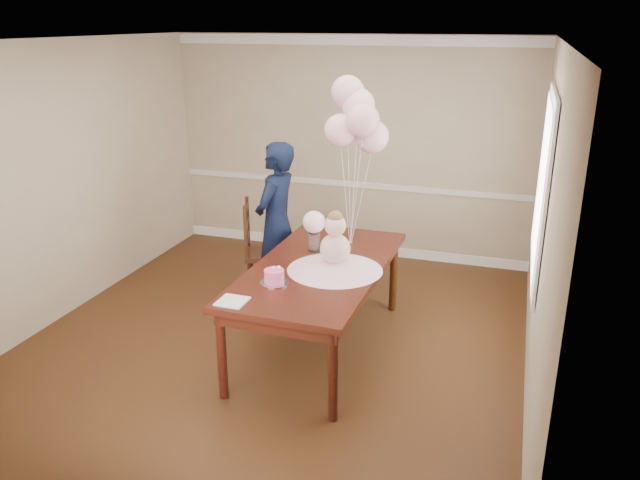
# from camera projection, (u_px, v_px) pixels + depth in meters

# --- Properties ---
(floor) EXTENTS (4.50, 5.00, 0.00)m
(floor) POSITION_uv_depth(u_px,v_px,m) (277.00, 339.00, 5.91)
(floor) COLOR #321A0C
(floor) RESTS_ON ground
(ceiling) EXTENTS (4.50, 5.00, 0.02)m
(ceiling) POSITION_uv_depth(u_px,v_px,m) (269.00, 40.00, 5.00)
(ceiling) COLOR white
(ceiling) RESTS_ON wall_back
(wall_back) EXTENTS (4.50, 0.02, 2.70)m
(wall_back) POSITION_uv_depth(u_px,v_px,m) (349.00, 148.00, 7.70)
(wall_back) COLOR tan
(wall_back) RESTS_ON floor
(wall_front) EXTENTS (4.50, 0.02, 2.70)m
(wall_front) POSITION_uv_depth(u_px,v_px,m) (91.00, 329.00, 3.22)
(wall_front) COLOR tan
(wall_front) RESTS_ON floor
(wall_left) EXTENTS (0.02, 5.00, 2.70)m
(wall_left) POSITION_uv_depth(u_px,v_px,m) (60.00, 182.00, 6.11)
(wall_left) COLOR tan
(wall_left) RESTS_ON floor
(wall_right) EXTENTS (0.02, 5.00, 2.70)m
(wall_right) POSITION_uv_depth(u_px,v_px,m) (544.00, 227.00, 4.80)
(wall_right) COLOR tan
(wall_right) RESTS_ON floor
(chair_rail_trim) EXTENTS (4.50, 0.02, 0.07)m
(chair_rail_trim) POSITION_uv_depth(u_px,v_px,m) (349.00, 184.00, 7.84)
(chair_rail_trim) COLOR silver
(chair_rail_trim) RESTS_ON wall_back
(crown_molding) EXTENTS (4.50, 0.02, 0.12)m
(crown_molding) POSITION_uv_depth(u_px,v_px,m) (351.00, 40.00, 7.26)
(crown_molding) COLOR white
(crown_molding) RESTS_ON wall_back
(baseboard_trim) EXTENTS (4.50, 0.02, 0.12)m
(baseboard_trim) POSITION_uv_depth(u_px,v_px,m) (348.00, 247.00, 8.12)
(baseboard_trim) COLOR white
(baseboard_trim) RESTS_ON floor
(window_frame) EXTENTS (0.02, 1.66, 1.56)m
(window_frame) POSITION_uv_depth(u_px,v_px,m) (543.00, 186.00, 5.19)
(window_frame) COLOR white
(window_frame) RESTS_ON wall_right
(window_blinds) EXTENTS (0.01, 1.50, 1.40)m
(window_blinds) POSITION_uv_depth(u_px,v_px,m) (541.00, 186.00, 5.19)
(window_blinds) COLOR white
(window_blinds) RESTS_ON wall_right
(dining_table_top) EXTENTS (1.13, 2.20, 0.05)m
(dining_table_top) POSITION_uv_depth(u_px,v_px,m) (319.00, 268.00, 5.49)
(dining_table_top) COLOR black
(dining_table_top) RESTS_ON table_leg_fl
(table_apron) EXTENTS (1.02, 2.09, 0.11)m
(table_apron) POSITION_uv_depth(u_px,v_px,m) (319.00, 277.00, 5.51)
(table_apron) COLOR black
(table_apron) RESTS_ON table_leg_fl
(table_leg_fl) EXTENTS (0.08, 0.08, 0.76)m
(table_leg_fl) POSITION_uv_depth(u_px,v_px,m) (222.00, 355.00, 4.87)
(table_leg_fl) COLOR black
(table_leg_fl) RESTS_ON floor
(table_leg_fr) EXTENTS (0.08, 0.08, 0.76)m
(table_leg_fr) POSITION_uv_depth(u_px,v_px,m) (333.00, 376.00, 4.59)
(table_leg_fr) COLOR black
(table_leg_fr) RESTS_ON floor
(table_leg_bl) EXTENTS (0.08, 0.08, 0.76)m
(table_leg_bl) POSITION_uv_depth(u_px,v_px,m) (309.00, 265.00, 6.66)
(table_leg_bl) COLOR black
(table_leg_bl) RESTS_ON floor
(table_leg_br) EXTENTS (0.08, 0.08, 0.76)m
(table_leg_br) POSITION_uv_depth(u_px,v_px,m) (393.00, 276.00, 6.37)
(table_leg_br) COLOR black
(table_leg_br) RESTS_ON floor
(baby_skirt) EXTENTS (0.84, 0.84, 0.11)m
(baby_skirt) POSITION_uv_depth(u_px,v_px,m) (335.00, 264.00, 5.36)
(baby_skirt) COLOR #EAACCE
(baby_skirt) RESTS_ON dining_table_top
(baby_torso) EXTENTS (0.26, 0.26, 0.26)m
(baby_torso) POSITION_uv_depth(u_px,v_px,m) (335.00, 249.00, 5.31)
(baby_torso) COLOR pink
(baby_torso) RESTS_ON baby_skirt
(baby_head) EXTENTS (0.19, 0.19, 0.19)m
(baby_head) POSITION_uv_depth(u_px,v_px,m) (335.00, 226.00, 5.24)
(baby_head) COLOR beige
(baby_head) RESTS_ON baby_torso
(baby_hair) EXTENTS (0.13, 0.13, 0.13)m
(baby_hair) POSITION_uv_depth(u_px,v_px,m) (335.00, 218.00, 5.22)
(baby_hair) COLOR brown
(baby_hair) RESTS_ON baby_head
(cake_platter) EXTENTS (0.24, 0.24, 0.01)m
(cake_platter) POSITION_uv_depth(u_px,v_px,m) (274.00, 283.00, 5.11)
(cake_platter) COLOR #B6B6BA
(cake_platter) RESTS_ON dining_table_top
(birthday_cake) EXTENTS (0.17, 0.17, 0.11)m
(birthday_cake) POSITION_uv_depth(u_px,v_px,m) (274.00, 276.00, 5.09)
(birthday_cake) COLOR #EC4A88
(birthday_cake) RESTS_ON cake_platter
(cake_flower_a) EXTENTS (0.03, 0.03, 0.03)m
(cake_flower_a) POSITION_uv_depth(u_px,v_px,m) (274.00, 268.00, 5.06)
(cake_flower_a) COLOR white
(cake_flower_a) RESTS_ON birthday_cake
(cake_flower_b) EXTENTS (0.03, 0.03, 0.03)m
(cake_flower_b) POSITION_uv_depth(u_px,v_px,m) (279.00, 268.00, 5.07)
(cake_flower_b) COLOR silver
(cake_flower_b) RESTS_ON birthday_cake
(rose_vase_near) EXTENTS (0.11, 0.11, 0.17)m
(rose_vase_near) POSITION_uv_depth(u_px,v_px,m) (314.00, 242.00, 5.79)
(rose_vase_near) COLOR silver
(rose_vase_near) RESTS_ON dining_table_top
(roses_near) EXTENTS (0.21, 0.21, 0.21)m
(roses_near) POSITION_uv_depth(u_px,v_px,m) (314.00, 222.00, 5.72)
(roses_near) COLOR silver
(roses_near) RESTS_ON rose_vase_near
(napkin) EXTENTS (0.22, 0.22, 0.01)m
(napkin) POSITION_uv_depth(u_px,v_px,m) (232.00, 301.00, 4.77)
(napkin) COLOR silver
(napkin) RESTS_ON dining_table_top
(balloon_weight) EXTENTS (0.04, 0.04, 0.02)m
(balloon_weight) POSITION_uv_depth(u_px,v_px,m) (350.00, 244.00, 5.97)
(balloon_weight) COLOR silver
(balloon_weight) RESTS_ON dining_table_top
(balloon_a) EXTENTS (0.31, 0.31, 0.31)m
(balloon_a) POSITION_uv_depth(u_px,v_px,m) (341.00, 130.00, 5.64)
(balloon_a) COLOR #FBB1C1
(balloon_a) RESTS_ON balloon_ribbon_a
(balloon_b) EXTENTS (0.31, 0.31, 0.31)m
(balloon_b) POSITION_uv_depth(u_px,v_px,m) (363.00, 120.00, 5.49)
(balloon_b) COLOR #E7A4B7
(balloon_b) RESTS_ON balloon_ribbon_b
(balloon_c) EXTENTS (0.31, 0.31, 0.31)m
(balloon_c) POSITION_uv_depth(u_px,v_px,m) (358.00, 105.00, 5.63)
(balloon_c) COLOR #F1ABCC
(balloon_c) RESTS_ON balloon_ribbon_c
(balloon_d) EXTENTS (0.31, 0.31, 0.31)m
(balloon_d) POSITION_uv_depth(u_px,v_px,m) (348.00, 92.00, 5.64)
(balloon_d) COLOR #DC9CB9
(balloon_d) RESTS_ON balloon_ribbon_d
(balloon_e) EXTENTS (0.31, 0.31, 0.31)m
(balloon_e) POSITION_uv_depth(u_px,v_px,m) (372.00, 137.00, 5.66)
(balloon_e) COLOR #F4ADC9
(balloon_e) RESTS_ON balloon_ribbon_e
(balloon_ribbon_a) EXTENTS (0.10, 0.01, 0.91)m
(balloon_ribbon_a) POSITION_uv_depth(u_px,v_px,m) (346.00, 197.00, 5.84)
(balloon_ribbon_a) COLOR white
(balloon_ribbon_a) RESTS_ON balloon_weight
(balloon_ribbon_b) EXTENTS (0.11, 0.06, 1.02)m
(balloon_ribbon_b) POSITION_uv_depth(u_px,v_px,m) (356.00, 193.00, 5.76)
(balloon_ribbon_b) COLOR silver
(balloon_ribbon_b) RESTS_ON balloon_weight
(balloon_ribbon_c) EXTENTS (0.03, 0.10, 1.13)m
(balloon_ribbon_c) POSITION_uv_depth(u_px,v_px,m) (354.00, 185.00, 5.83)
(balloon_ribbon_c) COLOR white
(balloon_ribbon_c) RESTS_ON balloon_weight
(balloon_ribbon_d) EXTENTS (0.09, 0.11, 1.24)m
(balloon_ribbon_d) POSITION_uv_depth(u_px,v_px,m) (349.00, 179.00, 5.84)
(balloon_ribbon_d) COLOR white
(balloon_ribbon_d) RESTS_ON balloon_weight
(balloon_ribbon_e) EXTENTS (0.15, 0.08, 0.85)m
(balloon_ribbon_e) POSITION_uv_depth(u_px,v_px,m) (361.00, 200.00, 5.84)
(balloon_ribbon_e) COLOR silver
(balloon_ribbon_e) RESTS_ON balloon_weight
(dining_chair_seat) EXTENTS (0.59, 0.59, 0.05)m
(dining_chair_seat) POSITION_uv_depth(u_px,v_px,m) (267.00, 253.00, 6.75)
(dining_chair_seat) COLOR #36190E
(dining_chair_seat) RESTS_ON chair_leg_fl
(chair_leg_fl) EXTENTS (0.05, 0.05, 0.44)m
(chair_leg_fl) POSITION_uv_depth(u_px,v_px,m) (250.00, 281.00, 6.65)
(chair_leg_fl) COLOR #34150E
(chair_leg_fl) RESTS_ON floor
(chair_leg_fr) EXTENTS (0.05, 0.05, 0.44)m
(chair_leg_fr) POSITION_uv_depth(u_px,v_px,m) (285.00, 280.00, 6.67)
(chair_leg_fr) COLOR #36130E
(chair_leg_fr) RESTS_ON floor
(chair_leg_bl) EXTENTS (0.05, 0.05, 0.44)m
(chair_leg_bl) POSITION_uv_depth(u_px,v_px,m) (251.00, 268.00, 7.00)
(chair_leg_bl) COLOR #3D1410
(chair_leg_bl) RESTS_ON floor
(chair_leg_br) EXTENTS (0.05, 0.05, 0.44)m
(chair_leg_br) POSITION_uv_depth(u_px,v_px,m) (284.00, 267.00, 7.02)
(chair_leg_br) COLOR #3B2110
(chair_leg_br) RESTS_ON floor
(chair_back_post_l) EXTENTS (0.05, 0.05, 0.58)m
(chair_back_post_l) POSITION_uv_depth(u_px,v_px,m) (246.00, 233.00, 6.47)
(chair_back_post_l) COLOR #351C0E
(chair_back_post_l) RESTS_ON dining_chair_seat
(chair_back_post_r) EXTENTS (0.05, 0.05, 0.58)m
(chair_back_post_r) POSITION_uv_depth(u_px,v_px,m) (248.00, 222.00, 6.82)
(chair_back_post_r) COLOR #39190F
(chair_back_post_r) RESTS_ON dining_chair_seat
(chair_slat_low) EXTENTS (0.18, 0.40, 0.05)m
(chair_slat_low) POSITION_uv_depth(u_px,v_px,m) (247.00, 238.00, 6.68)
(chair_slat_low) COLOR #3C1D10
(chair_slat_low) RESTS_ON dining_chair_seat
(chair_slat_mid) EXTENTS (0.18, 0.40, 0.05)m
(chair_slat_mid) POSITION_uv_depth(u_px,v_px,m) (247.00, 224.00, 6.63)
(chair_slat_mid) COLOR #321C0D
(chair_slat_mid) RESTS_ON dining_chair_seat
(chair_slat_top) EXTENTS (0.18, 0.40, 0.05)m
(chair_slat_top) POSITION_uv_depth(u_px,v_px,m) (246.00, 209.00, 6.57)
(chair_slat_top) COLOR #34160E
(chair_slat_top) RESTS_ON dining_chair_seat
(woman) EXTENTS (0.48, 0.66, 1.70)m
(woman) POSITION_uv_depth(u_px,v_px,m) (276.00, 223.00, 6.51)
(woman) COLOR black
(woman) RESTS_ON floor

